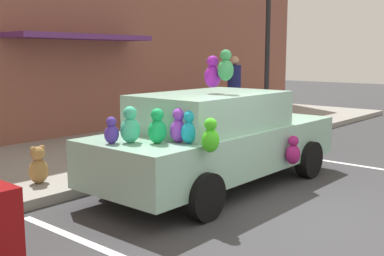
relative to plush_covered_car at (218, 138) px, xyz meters
The scene contains 9 objects.
ground_plane 2.08m from the plush_covered_car, 110.98° to the right, with size 60.00×60.00×0.00m, color #38383A.
sidewalk 3.36m from the plush_covered_car, 102.09° to the left, with size 24.00×4.00×0.15m, color gray.
storefront_building 5.90m from the plush_covered_car, 97.14° to the left, with size 24.00×1.25×6.40m.
parking_stripe_front 3.14m from the plush_covered_car, 15.12° to the right, with size 0.12×3.60×0.01m, color silver.
parking_stripe_rear 3.08m from the plush_covered_car, 164.51° to the right, with size 0.12×3.60×0.01m, color silver.
plush_covered_car is the anchor object (origin of this frame).
teddy_bear_on_sidewalk 2.85m from the plush_covered_car, 138.01° to the left, with size 0.31×0.26×0.60m.
street_lamp_post 4.84m from the plush_covered_car, 22.09° to the left, with size 0.28×0.28×3.78m.
pedestrian_near_shopfront 6.09m from the plush_covered_car, 33.20° to the left, with size 0.38×0.38×1.94m.
Camera 1 is at (-5.31, -2.81, 2.14)m, focal length 44.41 mm.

